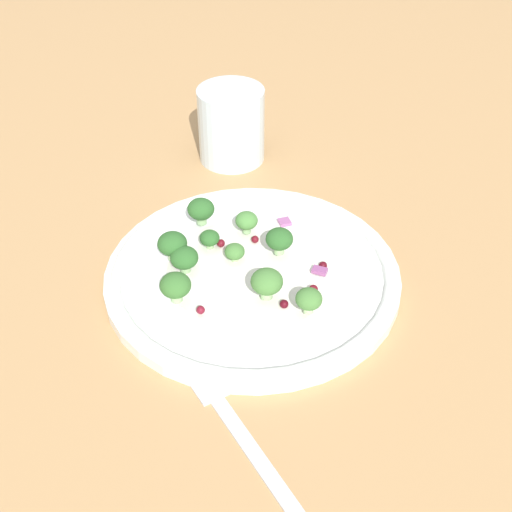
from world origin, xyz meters
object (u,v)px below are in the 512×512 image
(fork, at_px, (250,439))
(plate, at_px, (256,271))
(broccoli_floret_1, at_px, (188,260))
(broccoli_floret_0, at_px, (213,238))
(water_glass, at_px, (234,125))
(broccoli_floret_2, at_px, (241,252))

(fork, bearing_deg, plate, 86.23)
(plate, xyz_separation_m, broccoli_floret_1, (-0.06, -0.01, 0.02))
(broccoli_floret_0, relative_size, broccoli_floret_1, 0.74)
(broccoli_floret_0, height_order, water_glass, water_glass)
(broccoli_floret_1, bearing_deg, water_glass, 78.44)
(broccoli_floret_0, xyz_separation_m, water_glass, (0.02, 0.19, 0.02))
(broccoli_floret_2, distance_m, water_glass, 0.21)
(broccoli_floret_0, xyz_separation_m, broccoli_floret_2, (0.03, -0.02, -0.00))
(plate, distance_m, broccoli_floret_0, 0.05)
(water_glass, bearing_deg, plate, -85.61)
(plate, distance_m, fork, 0.19)
(broccoli_floret_1, height_order, water_glass, water_glass)
(water_glass, bearing_deg, broccoli_floret_1, -101.56)
(broccoli_floret_0, bearing_deg, broccoli_floret_1, -121.91)
(broccoli_floret_1, xyz_separation_m, water_glass, (0.05, 0.23, 0.01))
(broccoli_floret_0, height_order, broccoli_floret_2, broccoli_floret_0)
(fork, distance_m, water_glass, 0.41)
(plate, distance_m, water_glass, 0.23)
(plate, height_order, fork, plate)
(plate, distance_m, broccoli_floret_1, 0.07)
(fork, bearing_deg, broccoli_floret_1, 105.81)
(fork, bearing_deg, broccoli_floret_0, 97.40)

